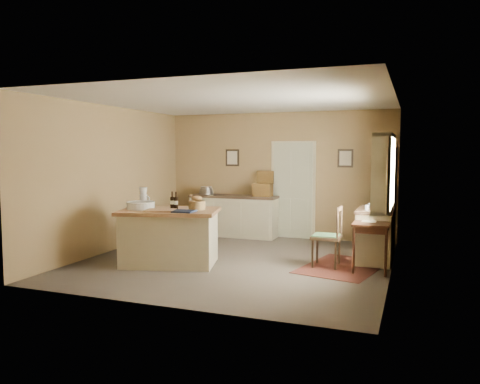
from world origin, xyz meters
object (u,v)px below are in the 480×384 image
object	(u,v)px
work_island	(169,235)
sideboard	(234,214)
right_cabinet	(375,235)
desk_chair	(326,237)
shelving_unit	(388,200)
writing_desk	(372,227)

from	to	relation	value
work_island	sideboard	xyz separation A→B (m)	(0.06, 2.79, -0.00)
sideboard	right_cabinet	distance (m)	3.40
desk_chair	work_island	bearing A→B (deg)	-162.77
sideboard	right_cabinet	size ratio (longest dim) A/B	1.87
work_island	right_cabinet	distance (m)	3.45
work_island	desk_chair	bearing A→B (deg)	1.84
sideboard	shelving_unit	size ratio (longest dim) A/B	1.00
right_cabinet	shelving_unit	size ratio (longest dim) A/B	0.54
writing_desk	desk_chair	size ratio (longest dim) A/B	0.93
right_cabinet	writing_desk	bearing A→B (deg)	-89.98
desk_chair	right_cabinet	world-z (taller)	right_cabinet
work_island	sideboard	size ratio (longest dim) A/B	0.92
sideboard	right_cabinet	bearing A→B (deg)	-24.40
sideboard	writing_desk	xyz separation A→B (m)	(3.10, -1.97, 0.19)
desk_chair	shelving_unit	world-z (taller)	shelving_unit
writing_desk	work_island	bearing A→B (deg)	-165.47
desk_chair	shelving_unit	xyz separation A→B (m)	(0.86, 1.63, 0.48)
desk_chair	shelving_unit	distance (m)	1.90
right_cabinet	desk_chair	bearing A→B (deg)	-137.61
shelving_unit	work_island	bearing A→B (deg)	-144.44
work_island	shelving_unit	bearing A→B (deg)	20.62
writing_desk	shelving_unit	size ratio (longest dim) A/B	0.46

